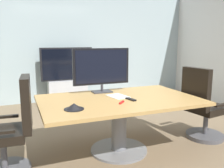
% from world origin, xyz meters
% --- Properties ---
extents(ground_plane, '(7.35, 7.35, 0.00)m').
position_xyz_m(ground_plane, '(0.00, 0.00, 0.00)').
color(ground_plane, '#7A664C').
extents(wall_back_glass_partition, '(6.35, 0.10, 2.99)m').
position_xyz_m(wall_back_glass_partition, '(0.00, 3.07, 1.50)').
color(wall_back_glass_partition, '#9EB2B7').
rests_on(wall_back_glass_partition, ground).
extents(conference_table, '(2.03, 1.26, 0.73)m').
position_xyz_m(conference_table, '(-0.07, -0.06, 0.56)').
color(conference_table, '#B2894C').
rests_on(conference_table, ground).
extents(office_chair_left, '(0.61, 0.59, 1.09)m').
position_xyz_m(office_chair_left, '(-1.38, -0.11, 0.46)').
color(office_chair_left, '#4C4C51').
rests_on(office_chair_left, ground).
extents(office_chair_right, '(0.63, 0.61, 1.09)m').
position_xyz_m(office_chair_right, '(1.24, -0.15, 0.46)').
color(office_chair_right, '#4C4C51').
rests_on(office_chair_right, ground).
extents(tv_monitor, '(0.84, 0.18, 0.64)m').
position_xyz_m(tv_monitor, '(-0.15, 0.40, 1.08)').
color(tv_monitor, '#333338').
rests_on(tv_monitor, conference_table).
extents(wall_display_unit, '(1.20, 0.36, 1.31)m').
position_xyz_m(wall_display_unit, '(-0.19, 2.71, 0.44)').
color(wall_display_unit, '#B7BABC').
rests_on(wall_display_unit, ground).
extents(conference_phone, '(0.22, 0.22, 0.07)m').
position_xyz_m(conference_phone, '(-0.73, -0.33, 0.76)').
color(conference_phone, black).
rests_on(conference_phone, conference_table).
extents(remote_control, '(0.08, 0.18, 0.02)m').
position_xyz_m(remote_control, '(0.04, -0.19, 0.73)').
color(remote_control, black).
rests_on(remote_control, conference_table).
extents(whiteboard_marker, '(0.11, 0.11, 0.02)m').
position_xyz_m(whiteboard_marker, '(-0.14, -0.29, 0.74)').
color(whiteboard_marker, red).
rests_on(whiteboard_marker, conference_table).
extents(paper_notepad, '(0.27, 0.34, 0.01)m').
position_xyz_m(paper_notepad, '(-0.04, 0.05, 0.73)').
color(paper_notepad, white).
rests_on(paper_notepad, conference_table).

